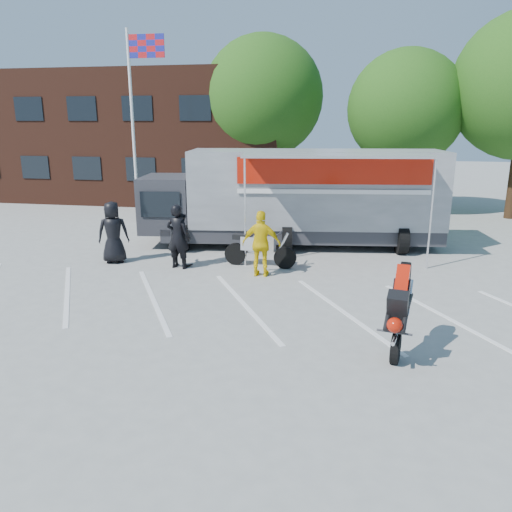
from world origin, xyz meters
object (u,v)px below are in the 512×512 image
(parked_motorcycle, at_px, (260,266))
(spectator_leather_b, at_px, (178,237))
(tree_mid, at_px, (406,109))
(spectator_leather_a, at_px, (113,232))
(transporter_truck, at_px, (300,245))
(flagpole, at_px, (137,104))
(tree_left, at_px, (263,97))
(stunt_bike_rider, at_px, (398,348))
(spectator_hivis, at_px, (261,244))
(spectator_leather_c, at_px, (180,239))

(parked_motorcycle, relative_size, spectator_leather_b, 1.18)
(tree_mid, relative_size, spectator_leather_a, 3.90)
(transporter_truck, height_order, parked_motorcycle, transporter_truck)
(flagpole, relative_size, spectator_leather_a, 4.06)
(tree_left, distance_m, tree_mid, 7.10)
(stunt_bike_rider, bearing_deg, parked_motorcycle, 137.14)
(tree_left, distance_m, parked_motorcycle, 13.01)
(tree_mid, bearing_deg, stunt_bike_rider, -94.61)
(tree_left, xyz_separation_m, spectator_hivis, (2.18, -12.54, -4.60))
(tree_left, height_order, spectator_leather_c, tree_left)
(transporter_truck, xyz_separation_m, parked_motorcycle, (-0.95, -2.97, 0.00))
(tree_left, bearing_deg, spectator_leather_c, -92.39)
(spectator_leather_a, xyz_separation_m, spectator_leather_c, (2.20, 0.07, -0.15))
(tree_mid, xyz_separation_m, stunt_bike_rider, (-1.27, -15.80, -4.94))
(transporter_truck, relative_size, spectator_leather_c, 6.39)
(flagpole, xyz_separation_m, spectator_leather_b, (3.77, -6.22, -4.06))
(spectator_leather_b, distance_m, spectator_hivis, 2.67)
(spectator_leather_c, xyz_separation_m, spectator_hivis, (2.67, -0.62, 0.13))
(spectator_leather_c, bearing_deg, tree_mid, -104.13)
(stunt_bike_rider, height_order, spectator_leather_a, spectator_leather_a)
(tree_mid, bearing_deg, spectator_hivis, -112.69)
(flagpole, xyz_separation_m, parked_motorcycle, (6.21, -5.59, -5.05))
(transporter_truck, relative_size, spectator_leather_a, 5.44)
(parked_motorcycle, relative_size, spectator_leather_c, 1.39)
(parked_motorcycle, bearing_deg, transporter_truck, -12.05)
(transporter_truck, height_order, spectator_leather_b, spectator_leather_b)
(flagpole, bearing_deg, spectator_leather_a, -75.53)
(spectator_leather_a, xyz_separation_m, spectator_hivis, (4.88, -0.55, -0.02))
(stunt_bike_rider, bearing_deg, flagpole, 144.00)
(tree_mid, height_order, transporter_truck, tree_mid)
(parked_motorcycle, relative_size, stunt_bike_rider, 1.18)
(flagpole, bearing_deg, spectator_leather_b, -58.74)
(flagpole, height_order, spectator_hivis, flagpole)
(transporter_truck, bearing_deg, parked_motorcycle, -115.25)
(transporter_truck, distance_m, spectator_leather_c, 4.81)
(spectator_leather_a, distance_m, spectator_leather_b, 2.24)
(flagpole, xyz_separation_m, tree_mid, (11.24, 5.00, -0.11))
(flagpole, relative_size, parked_motorcycle, 3.42)
(stunt_bike_rider, relative_size, spectator_hivis, 1.02)
(stunt_bike_rider, distance_m, spectator_leather_b, 7.77)
(flagpole, bearing_deg, tree_mid, 23.97)
(tree_mid, relative_size, transporter_truck, 0.72)
(spectator_leather_b, xyz_separation_m, spectator_leather_c, (-0.03, 0.30, -0.16))
(transporter_truck, bearing_deg, spectator_leather_a, -156.60)
(tree_mid, distance_m, spectator_hivis, 13.12)
(tree_mid, bearing_deg, transporter_truck, -118.22)
(flagpole, distance_m, spectator_hivis, 10.03)
(stunt_bike_rider, xyz_separation_m, spectator_leather_c, (-6.22, 4.89, 0.84))
(flagpole, xyz_separation_m, spectator_leather_c, (3.75, -5.91, -4.22))
(transporter_truck, xyz_separation_m, spectator_leather_a, (-5.61, -3.37, 0.99))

